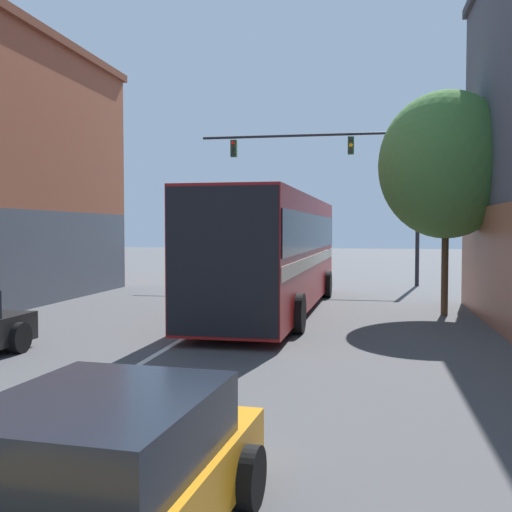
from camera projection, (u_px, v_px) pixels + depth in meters
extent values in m
cube|color=silver|center=(212.00, 322.00, 16.57)|extent=(0.14, 43.78, 0.01)
cube|color=maroon|center=(275.00, 251.00, 18.80)|extent=(2.77, 12.84, 3.32)
cube|color=black|center=(275.00, 232.00, 18.77)|extent=(2.82, 12.59, 1.06)
cube|color=beige|center=(275.00, 259.00, 18.81)|extent=(2.81, 12.72, 0.33)
cube|color=black|center=(222.00, 262.00, 12.56)|extent=(2.45, 0.11, 3.19)
cylinder|color=black|center=(260.00, 283.00, 23.00)|extent=(0.32, 1.01, 1.00)
cylinder|color=black|center=(327.00, 284.00, 22.47)|extent=(0.32, 1.01, 1.00)
cylinder|color=black|center=(198.00, 310.00, 15.25)|extent=(0.32, 1.01, 1.00)
cylinder|color=black|center=(298.00, 313.00, 14.72)|extent=(0.32, 1.01, 1.00)
cube|color=orange|center=(86.00, 511.00, 4.53)|extent=(2.07, 4.10, 0.55)
cube|color=black|center=(101.00, 429.00, 4.74)|extent=(1.80, 2.18, 0.55)
cylinder|color=black|center=(67.00, 458.00, 5.97)|extent=(0.26, 0.60, 0.59)
cylinder|color=black|center=(248.00, 477.00, 5.50)|extent=(0.26, 0.60, 0.59)
cylinder|color=black|center=(19.00, 338.00, 12.40)|extent=(0.22, 0.64, 0.64)
cube|color=silver|center=(210.00, 267.00, 32.47)|extent=(1.97, 4.66, 0.67)
cube|color=black|center=(208.00, 256.00, 32.22)|extent=(1.66, 2.48, 0.58)
cylinder|color=black|center=(204.00, 269.00, 34.06)|extent=(0.27, 0.61, 0.59)
cylinder|color=black|center=(232.00, 270.00, 33.61)|extent=(0.27, 0.61, 0.59)
cylinder|color=black|center=(185.00, 272.00, 31.34)|extent=(0.27, 0.61, 0.59)
cylinder|color=black|center=(216.00, 273.00, 30.90)|extent=(0.27, 0.61, 0.59)
cylinder|color=black|center=(418.00, 206.00, 26.88)|extent=(0.18, 0.18, 7.21)
cylinder|color=black|center=(307.00, 135.00, 27.66)|extent=(9.98, 0.12, 0.12)
cube|color=#234723|center=(351.00, 146.00, 27.32)|extent=(0.28, 0.24, 0.80)
sphere|color=black|center=(351.00, 140.00, 27.16)|extent=(0.18, 0.18, 0.18)
sphere|color=orange|center=(351.00, 145.00, 27.17)|extent=(0.18, 0.18, 0.18)
sphere|color=black|center=(351.00, 151.00, 27.18)|extent=(0.18, 0.18, 0.18)
cube|color=#234723|center=(234.00, 149.00, 28.34)|extent=(0.28, 0.24, 0.80)
sphere|color=red|center=(233.00, 143.00, 28.18)|extent=(0.18, 0.18, 0.18)
sphere|color=black|center=(233.00, 148.00, 28.19)|extent=(0.18, 0.18, 0.18)
sphere|color=black|center=(233.00, 153.00, 28.20)|extent=(0.18, 0.18, 0.18)
cylinder|color=#4C3823|center=(445.00, 269.00, 17.85)|extent=(0.21, 0.21, 2.79)
ellipsoid|color=#4C843D|center=(446.00, 165.00, 17.71)|extent=(3.97, 3.58, 4.37)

